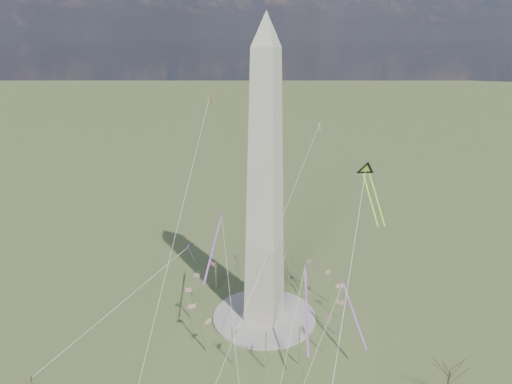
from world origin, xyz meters
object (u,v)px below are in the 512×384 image
at_px(tree_near, 450,370).
at_px(kite_delta_black, 367,173).
at_px(washington_monument, 265,188).
at_px(person_west, 32,380).

relative_size(tree_near, kite_delta_black, 0.76).
bearing_deg(tree_near, kite_delta_black, 134.29).
xyz_separation_m(washington_monument, kite_delta_black, (29.16, 14.41, 4.53)).
xyz_separation_m(tree_near, kite_delta_black, (-30.51, 31.28, 42.33)).
distance_m(washington_monument, person_west, 87.78).
xyz_separation_m(washington_monument, tree_near, (59.67, -16.88, -37.80)).
xyz_separation_m(washington_monument, person_west, (-49.74, -55.01, -46.97)).
xyz_separation_m(person_west, kite_delta_black, (78.90, 69.41, 51.50)).
distance_m(tree_near, kite_delta_black, 60.84).
height_order(person_west, kite_delta_black, kite_delta_black).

